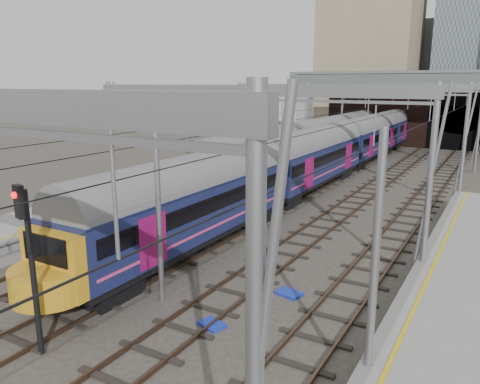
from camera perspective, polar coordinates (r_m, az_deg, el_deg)
The scene contains 13 objects.
ground at distance 16.92m, azimuth -13.90°, elevation -15.22°, with size 160.00×160.00×0.00m, color #38332D.
platform_left at distance 25.62m, azimuth -26.77°, elevation -5.03°, with size 4.32×55.00×1.12m.
tracks at distance 28.76m, azimuth 7.14°, elevation -2.91°, with size 14.40×80.00×0.22m.
overhead_line at distance 33.76m, azimuth 11.84°, elevation 10.58°, with size 16.80×80.00×8.00m.
retaining_wall at distance 63.24m, azimuth 21.83°, elevation 8.99°, with size 28.00×2.75×9.00m.
overbridge at distance 57.52m, azimuth 19.78°, elevation 11.76°, with size 28.00×3.00×9.25m.
city_skyline at distance 81.91m, azimuth 25.65°, elevation 18.37°, with size 37.50×27.50×60.00m.
train_main at distance 43.06m, azimuth 12.76°, elevation 5.53°, with size 2.73×63.14×4.72m.
train_second at distance 55.82m, azimuth 12.61°, elevation 7.12°, with size 2.57×59.45×4.50m.
signal_near_centre at distance 14.66m, azimuth -24.36°, elevation -6.63°, with size 0.40×0.48×5.23m.
equip_cover_a at distance 21.41m, azimuth 2.99°, elevation -8.45°, with size 0.87×0.61×0.10m, color #162DAB.
equip_cover_b at distance 16.29m, azimuth -3.42°, elevation -15.81°, with size 0.87×0.62×0.10m, color #162DAB.
equip_cover_c at distance 18.46m, azimuth 6.01°, elevation -12.17°, with size 0.95×0.67×0.11m, color #162DAB.
Camera 1 is at (10.60, -10.53, 7.94)m, focal length 35.00 mm.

